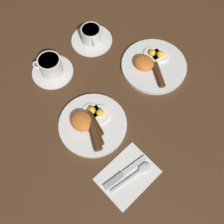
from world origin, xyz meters
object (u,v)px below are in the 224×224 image
object	(u,v)px
breakfast_plate_near	(92,124)
teacup_near	(51,67)
teacup_far	(91,37)
spoon	(140,171)
breakfast_plate_far	(153,65)
knife	(123,174)

from	to	relation	value
breakfast_plate_near	teacup_near	size ratio (longest dim) A/B	1.50
breakfast_plate_near	teacup_near	distance (m)	0.28
breakfast_plate_near	teacup_far	size ratio (longest dim) A/B	1.42
teacup_near	spoon	distance (m)	0.50
breakfast_plate_far	spoon	world-z (taller)	breakfast_plate_far
breakfast_plate_near	teacup_far	bearing A→B (deg)	137.31
breakfast_plate_near	breakfast_plate_far	bearing A→B (deg)	92.87
knife	breakfast_plate_near	bearing A→B (deg)	85.32
teacup_far	teacup_near	bearing A→B (deg)	-88.26
teacup_near	knife	distance (m)	0.48
teacup_near	breakfast_plate_far	bearing A→B (deg)	49.05
breakfast_plate_near	knife	bearing A→B (deg)	-13.06
breakfast_plate_near	knife	size ratio (longest dim) A/B	1.45
breakfast_plate_far	knife	bearing A→B (deg)	-61.03
teacup_near	spoon	xyz separation A→B (m)	(0.50, -0.04, -0.03)
breakfast_plate_far	teacup_near	distance (m)	0.39
breakfast_plate_near	spoon	bearing A→B (deg)	0.57
knife	spoon	bearing A→B (deg)	-25.66
breakfast_plate_far	breakfast_plate_near	bearing A→B (deg)	-87.13
teacup_near	spoon	world-z (taller)	teacup_near
breakfast_plate_far	teacup_near	world-z (taller)	teacup_near
teacup_far	spoon	size ratio (longest dim) A/B	1.07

